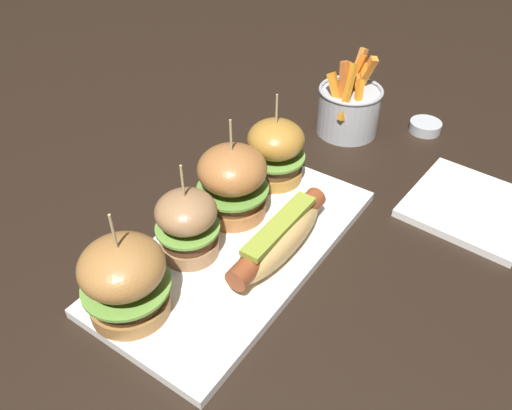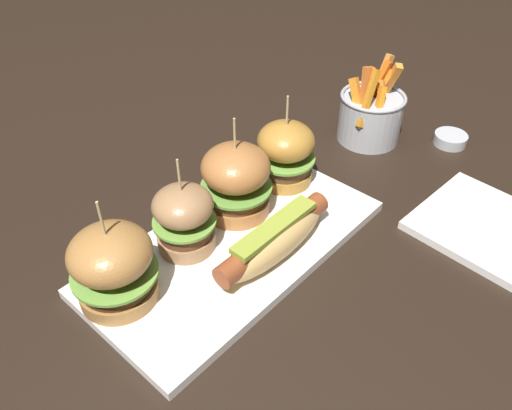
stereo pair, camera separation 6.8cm
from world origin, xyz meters
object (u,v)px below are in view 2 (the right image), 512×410
at_px(platter_main, 236,246).
at_px(slider_far_right, 285,153).
at_px(sauce_ramekin, 450,139).
at_px(side_plate, 484,225).
at_px(slider_center_left, 184,218).
at_px(slider_center_right, 236,180).
at_px(fries_bucket, 371,115).
at_px(hot_dog, 274,239).
at_px(slider_far_left, 113,266).

height_order(platter_main, slider_far_right, slider_far_right).
bearing_deg(sauce_ramekin, side_plate, -142.29).
height_order(slider_center_left, slider_center_right, slider_center_right).
relative_size(slider_center_left, slider_far_right, 0.96).
xyz_separation_m(slider_far_right, fries_bucket, (0.21, -0.02, -0.02)).
bearing_deg(slider_far_right, hot_dog, -145.19).
bearing_deg(sauce_ramekin, fries_bucket, 124.45).
xyz_separation_m(slider_center_left, side_plate, (0.31, -0.27, -0.06)).
distance_m(slider_far_left, side_plate, 0.51).
bearing_deg(side_plate, platter_main, 139.05).
bearing_deg(sauce_ramekin, slider_far_left, 167.38).
xyz_separation_m(slider_far_left, side_plate, (0.42, -0.27, -0.06)).
relative_size(slider_center_right, sauce_ramekin, 2.68).
bearing_deg(fries_bucket, slider_center_right, 175.70).
bearing_deg(slider_center_left, sauce_ramekin, -15.90).
bearing_deg(hot_dog, slider_center_left, 123.90).
bearing_deg(slider_far_right, sauce_ramekin, -25.23).
bearing_deg(sauce_ramekin, slider_center_left, 164.10).
relative_size(slider_far_left, slider_center_right, 0.97).
relative_size(slider_far_left, side_plate, 0.85).
xyz_separation_m(hot_dog, slider_far_right, (0.13, 0.09, 0.02)).
bearing_deg(fries_bucket, sauce_ramekin, -55.55).
xyz_separation_m(platter_main, slider_far_right, (0.15, 0.04, 0.06)).
distance_m(slider_center_right, slider_far_right, 0.10).
height_order(slider_far_right, fries_bucket, slider_far_right).
height_order(slider_far_left, fries_bucket, slider_far_left).
distance_m(slider_center_right, side_plate, 0.36).
relative_size(fries_bucket, side_plate, 0.83).
bearing_deg(slider_center_right, side_plate, -52.12).
relative_size(platter_main, fries_bucket, 2.90).
xyz_separation_m(platter_main, slider_center_right, (0.05, 0.05, 0.06)).
bearing_deg(slider_center_left, side_plate, -41.34).
bearing_deg(hot_dog, fries_bucket, 12.24).
relative_size(platter_main, side_plate, 2.41).
xyz_separation_m(platter_main, sauce_ramekin, (0.44, -0.09, 0.00)).
bearing_deg(fries_bucket, hot_dog, -167.76).
bearing_deg(platter_main, sauce_ramekin, -12.11).
height_order(platter_main, hot_dog, hot_dog).
height_order(platter_main, sauce_ramekin, sauce_ramekin).
xyz_separation_m(hot_dog, fries_bucket, (0.34, 0.07, 0.01)).
xyz_separation_m(slider_center_right, sauce_ramekin, (0.39, -0.14, -0.06)).
xyz_separation_m(slider_far_left, slider_center_left, (0.11, 0.00, -0.00)).
height_order(platter_main, slider_center_right, slider_center_right).
xyz_separation_m(platter_main, hot_dog, (0.02, -0.05, 0.03)).
bearing_deg(hot_dog, slider_far_left, 152.57).
distance_m(platter_main, slider_far_right, 0.17).
distance_m(slider_far_right, sauce_ramekin, 0.32).
distance_m(hot_dog, side_plate, 0.31).
xyz_separation_m(slider_far_left, sauce_ramekin, (0.60, -0.13, -0.05)).
bearing_deg(slider_far_right, side_plate, -67.38).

